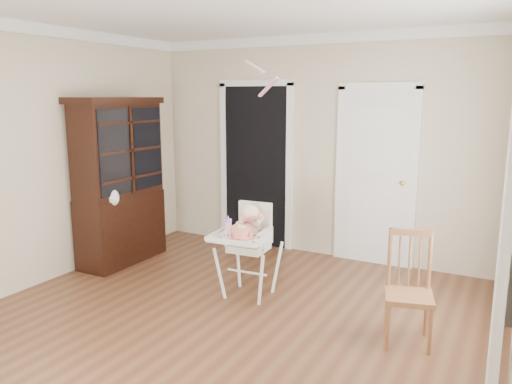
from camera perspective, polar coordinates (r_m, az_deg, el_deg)
The scene contains 13 objects.
floor at distance 4.41m, azimuth -5.19°, elevation -15.79°, with size 5.00×5.00×0.00m, color #542F1D.
wall_back at distance 6.21m, azimuth 7.41°, elevation 5.03°, with size 4.50×4.50×0.00m, color beige.
wall_left at distance 5.55m, azimuth -25.27°, elevation 3.38°, with size 5.00×5.00×0.00m, color beige.
crown_molding at distance 3.99m, azimuth -5.89°, elevation 20.38°, with size 4.50×5.00×0.12m, color white, non-canonical shape.
doorway at distance 6.59m, azimuth -0.03°, elevation 3.36°, with size 1.06×0.05×2.22m.
closet_door at distance 6.02m, azimuth 13.49°, elevation 1.51°, with size 0.96×0.09×2.13m.
high_chair at distance 4.95m, azimuth -0.86°, elevation -5.40°, with size 0.58×0.71×0.95m.
baby at distance 4.93m, azimuth -0.73°, elevation -3.82°, with size 0.28×0.21×0.42m.
cake at distance 4.70m, azimuth -1.65°, elevation -4.61°, with size 0.25×0.25×0.12m.
sippy_cup at distance 4.89m, azimuth -3.21°, elevation -3.82°, with size 0.07×0.07×0.18m.
china_cabinet at distance 6.12m, azimuth -15.36°, elevation 1.18°, with size 0.52×1.16×1.96m.
dining_chair at distance 4.28m, azimuth 17.06°, elevation -10.88°, with size 0.45×0.45×0.91m.
streamer at distance 4.91m, azimuth -0.19°, elevation 14.16°, with size 0.03×0.50×0.02m, color pink, non-canonical shape.
Camera 1 is at (2.19, -3.27, 1.98)m, focal length 35.00 mm.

